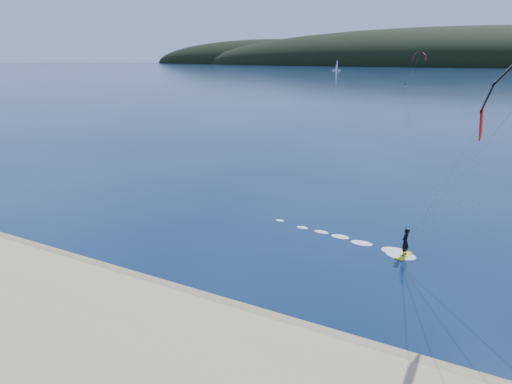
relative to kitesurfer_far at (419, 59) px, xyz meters
The scene contains 5 objects.
ground 194.92m from the kitesurfer_far, 85.37° to the right, with size 1800.00×1800.00×0.00m, color #071635.
wet_sand 190.44m from the kitesurfer_far, 85.26° to the right, with size 220.00×2.50×0.10m.
headland 551.73m from the kitesurfer_far, 88.30° to the left, with size 1200.00×310.00×140.00m.
kitesurfer_far is the anchor object (origin of this frame).
sailboat 236.84m from the kitesurfer_far, 116.69° to the left, with size 7.29×4.80×10.61m.
Camera 1 is at (15.91, -12.42, 12.83)m, focal length 30.92 mm.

